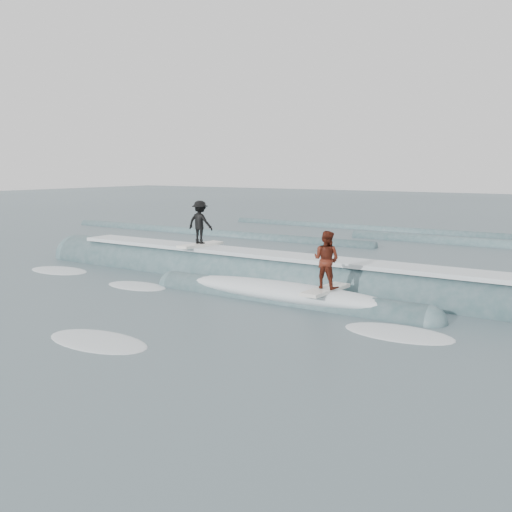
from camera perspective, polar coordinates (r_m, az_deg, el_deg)
The scene contains 6 objects.
ground at distance 17.37m, azimuth -5.10°, elevation -4.78°, with size 160.00×160.00×0.00m, color #394A53.
breaking_wave at distance 19.95m, azimuth 1.72°, elevation -2.81°, with size 22.87×3.79×2.02m.
surfer_black at distance 21.96m, azimuth -5.60°, elevation 3.18°, with size 1.09×2.05×1.75m.
surfer_red at distance 16.69m, azimuth 7.04°, elevation -0.69°, with size 0.86×2.03×1.79m.
whitewater at distance 18.11m, azimuth -10.59°, elevation -4.33°, with size 16.63×7.13×0.10m.
far_swells at distance 33.17m, azimuth 12.81°, elevation 1.60°, with size 41.09×8.65×0.80m.
Camera 1 is at (10.57, -13.16, 4.11)m, focal length 40.00 mm.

